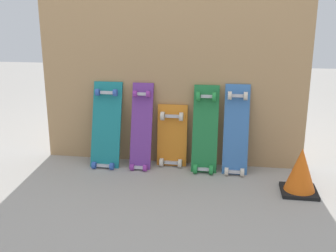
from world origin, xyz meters
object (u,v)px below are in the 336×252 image
skateboard_orange (172,139)px  skateboard_blue (236,134)px  skateboard_green (205,133)px  skateboard_teal (106,129)px  traffic_cone (301,171)px  skateboard_purple (141,131)px

skateboard_orange → skateboard_blue: (0.50, -0.06, 0.09)m
skateboard_orange → skateboard_green: skateboard_green is taller
skateboard_orange → skateboard_blue: 0.51m
skateboard_teal → skateboard_blue: skateboard_blue is taller
skateboard_green → traffic_cone: size_ratio=2.22×
skateboard_orange → skateboard_blue: bearing=-6.4°
skateboard_green → skateboard_blue: size_ratio=0.98×
skateboard_blue → traffic_cone: size_ratio=2.27×
skateboard_blue → skateboard_teal: bearing=-179.4°
skateboard_purple → skateboard_orange: skateboard_purple is taller
skateboard_orange → skateboard_blue: size_ratio=0.75×
skateboard_purple → traffic_cone: (1.17, -0.32, -0.13)m
skateboard_teal → skateboard_orange: 0.53m
skateboard_green → skateboard_blue: (0.23, -0.00, 0.00)m
skateboard_orange → traffic_cone: (0.93, -0.39, -0.06)m
skateboard_teal → skateboard_green: bearing=0.8°
skateboard_purple → traffic_cone: size_ratio=2.26×
skateboard_teal → skateboard_blue: 1.02m
skateboard_purple → skateboard_orange: (0.23, 0.06, -0.08)m
skateboard_purple → skateboard_blue: bearing=0.5°
skateboard_orange → skateboard_purple: bearing=-165.3°
skateboard_blue → traffic_cone: 0.56m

